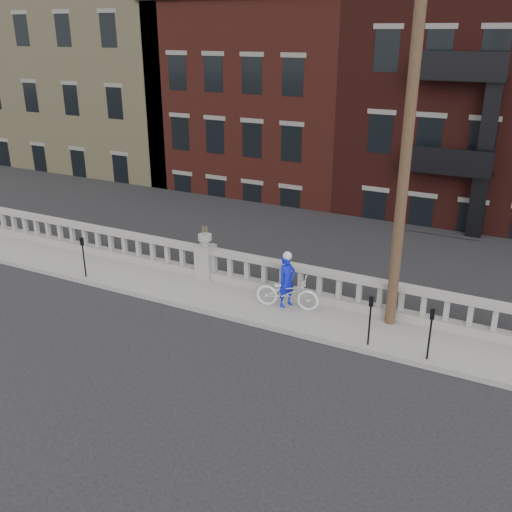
{
  "coord_description": "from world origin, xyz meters",
  "views": [
    {
      "loc": [
        9.31,
        -10.58,
        7.69
      ],
      "look_at": [
        2.23,
        3.2,
        1.55
      ],
      "focal_mm": 40.0,
      "sensor_mm": 36.0,
      "label": 1
    }
  ],
  "objects": [
    {
      "name": "ground",
      "position": [
        0.0,
        0.0,
        0.0
      ],
      "size": [
        120.0,
        120.0,
        0.0
      ],
      "primitive_type": "plane",
      "color": "black",
      "rests_on": "ground"
    },
    {
      "name": "sidewalk",
      "position": [
        0.0,
        3.0,
        0.07
      ],
      "size": [
        32.0,
        2.2,
        0.15
      ],
      "primitive_type": "cube",
      "color": "gray",
      "rests_on": "ground"
    },
    {
      "name": "balustrade",
      "position": [
        0.0,
        3.95,
        0.64
      ],
      "size": [
        28.0,
        0.34,
        1.03
      ],
      "color": "gray",
      "rests_on": "sidewalk"
    },
    {
      "name": "planter_pedestal",
      "position": [
        0.0,
        3.95,
        0.83
      ],
      "size": [
        0.55,
        0.55,
        1.76
      ],
      "color": "gray",
      "rests_on": "sidewalk"
    },
    {
      "name": "lower_level",
      "position": [
        0.56,
        23.04,
        2.63
      ],
      "size": [
        80.0,
        44.0,
        20.8
      ],
      "color": "#605E59",
      "rests_on": "ground"
    },
    {
      "name": "utility_pole",
      "position": [
        6.2,
        3.6,
        5.24
      ],
      "size": [
        1.6,
        0.28,
        10.0
      ],
      "color": "#422D1E",
      "rests_on": "sidewalk"
    },
    {
      "name": "parking_meter_a",
      "position": [
        -3.54,
        2.15,
        1.0
      ],
      "size": [
        0.1,
        0.09,
        1.36
      ],
      "color": "black",
      "rests_on": "sidewalk"
    },
    {
      "name": "parking_meter_b",
      "position": [
        6.02,
        2.15,
        1.0
      ],
      "size": [
        0.1,
        0.09,
        1.36
      ],
      "color": "black",
      "rests_on": "sidewalk"
    },
    {
      "name": "parking_meter_c",
      "position": [
        7.52,
        2.15,
        1.0
      ],
      "size": [
        0.1,
        0.09,
        1.36
      ],
      "color": "black",
      "rests_on": "sidewalk"
    },
    {
      "name": "bicycle",
      "position": [
        3.28,
        3.14,
        0.64
      ],
      "size": [
        1.94,
        0.99,
        0.97
      ],
      "primitive_type": "imported",
      "rotation": [
        0.0,
        0.0,
        1.76
      ],
      "color": "white",
      "rests_on": "sidewalk"
    },
    {
      "name": "cyclist",
      "position": [
        3.22,
        3.24,
        0.94
      ],
      "size": [
        0.58,
        0.68,
        1.59
      ],
      "primitive_type": "imported",
      "rotation": [
        0.0,
        0.0,
        1.15
      ],
      "color": "#0D18C6",
      "rests_on": "sidewalk"
    }
  ]
}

